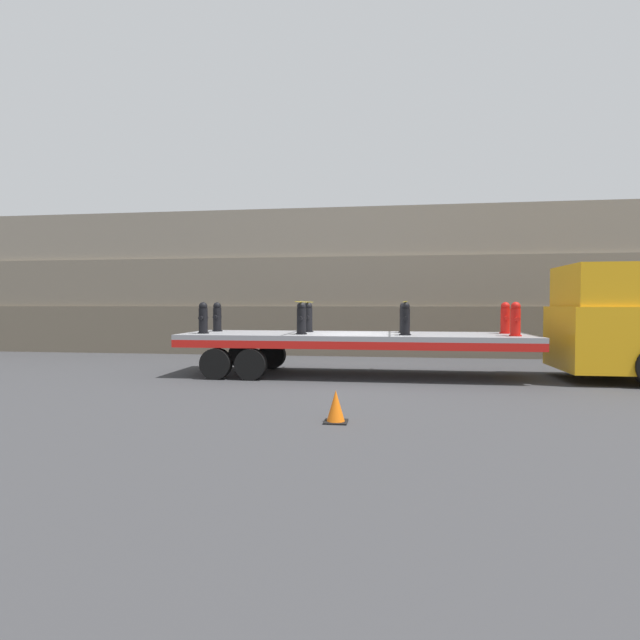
# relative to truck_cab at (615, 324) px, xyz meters

# --- Properties ---
(ground_plane) EXTENTS (120.00, 120.00, 0.00)m
(ground_plane) POSITION_rel_truck_cab_xyz_m (-6.67, 0.00, -1.45)
(ground_plane) COLOR #38383A
(rock_cliff) EXTENTS (60.00, 3.30, 5.65)m
(rock_cliff) POSITION_rel_truck_cab_xyz_m (-6.67, 6.63, 1.38)
(rock_cliff) COLOR #665B4C
(rock_cliff) RESTS_ON ground_plane
(truck_cab) EXTENTS (2.70, 2.65, 2.96)m
(truck_cab) POSITION_rel_truck_cab_xyz_m (0.00, 0.00, 0.00)
(truck_cab) COLOR orange
(truck_cab) RESTS_ON ground_plane
(flatbed_trailer) EXTENTS (9.40, 2.64, 1.16)m
(flatbed_trailer) POSITION_rel_truck_cab_xyz_m (-7.24, 0.00, -0.49)
(flatbed_trailer) COLOR gray
(flatbed_trailer) RESTS_ON ground_plane
(fire_hydrant_black_near_0) EXTENTS (0.31, 0.48, 0.86)m
(fire_hydrant_black_near_0) POSITION_rel_truck_cab_xyz_m (-10.77, -0.56, 0.13)
(fire_hydrant_black_near_0) COLOR black
(fire_hydrant_black_near_0) RESTS_ON flatbed_trailer
(fire_hydrant_black_far_0) EXTENTS (0.31, 0.48, 0.86)m
(fire_hydrant_black_far_0) POSITION_rel_truck_cab_xyz_m (-10.77, 0.56, 0.13)
(fire_hydrant_black_far_0) COLOR black
(fire_hydrant_black_far_0) RESTS_ON flatbed_trailer
(fire_hydrant_black_near_1) EXTENTS (0.31, 0.48, 0.86)m
(fire_hydrant_black_near_1) POSITION_rel_truck_cab_xyz_m (-8.04, -0.56, 0.13)
(fire_hydrant_black_near_1) COLOR black
(fire_hydrant_black_near_1) RESTS_ON flatbed_trailer
(fire_hydrant_black_far_1) EXTENTS (0.31, 0.48, 0.86)m
(fire_hydrant_black_far_1) POSITION_rel_truck_cab_xyz_m (-8.04, 0.56, 0.13)
(fire_hydrant_black_far_1) COLOR black
(fire_hydrant_black_far_1) RESTS_ON flatbed_trailer
(fire_hydrant_black_near_2) EXTENTS (0.31, 0.48, 0.86)m
(fire_hydrant_black_near_2) POSITION_rel_truck_cab_xyz_m (-5.31, -0.56, 0.13)
(fire_hydrant_black_near_2) COLOR black
(fire_hydrant_black_near_2) RESTS_ON flatbed_trailer
(fire_hydrant_black_far_2) EXTENTS (0.31, 0.48, 0.86)m
(fire_hydrant_black_far_2) POSITION_rel_truck_cab_xyz_m (-5.31, 0.56, 0.13)
(fire_hydrant_black_far_2) COLOR black
(fire_hydrant_black_far_2) RESTS_ON flatbed_trailer
(fire_hydrant_red_near_3) EXTENTS (0.31, 0.48, 0.86)m
(fire_hydrant_red_near_3) POSITION_rel_truck_cab_xyz_m (-2.57, -0.56, 0.13)
(fire_hydrant_red_near_3) COLOR red
(fire_hydrant_red_near_3) RESTS_ON flatbed_trailer
(fire_hydrant_red_far_3) EXTENTS (0.31, 0.48, 0.86)m
(fire_hydrant_red_far_3) POSITION_rel_truck_cab_xyz_m (-2.57, 0.56, 0.13)
(fire_hydrant_red_far_3) COLOR red
(fire_hydrant_red_far_3) RESTS_ON flatbed_trailer
(cargo_strap_rear) EXTENTS (0.05, 2.75, 0.01)m
(cargo_strap_rear) POSITION_rel_truck_cab_xyz_m (-8.04, 0.00, 0.58)
(cargo_strap_rear) COLOR yellow
(cargo_strap_rear) RESTS_ON fire_hydrant_black_near_1
(cargo_strap_middle) EXTENTS (0.05, 2.75, 0.01)m
(cargo_strap_middle) POSITION_rel_truck_cab_xyz_m (-5.31, 0.00, 0.58)
(cargo_strap_middle) COLOR yellow
(cargo_strap_middle) RESTS_ON fire_hydrant_black_near_2
(traffic_cone) EXTENTS (0.39, 0.39, 0.54)m
(traffic_cone) POSITION_rel_truck_cab_xyz_m (-6.58, -5.48, -1.19)
(traffic_cone) COLOR black
(traffic_cone) RESTS_ON ground_plane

